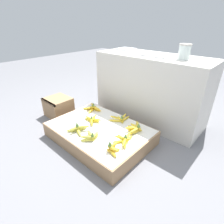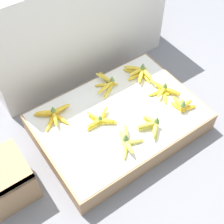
# 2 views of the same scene
# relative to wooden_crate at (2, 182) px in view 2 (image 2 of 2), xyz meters

# --- Properties ---
(ground_plane) EXTENTS (10.00, 10.00, 0.00)m
(ground_plane) POSITION_rel_wooden_crate_xyz_m (0.79, -0.01, -0.12)
(ground_plane) COLOR slate
(display_platform) EXTENTS (1.03, 0.72, 0.15)m
(display_platform) POSITION_rel_wooden_crate_xyz_m (0.79, -0.01, -0.05)
(display_platform) COLOR #997551
(display_platform) RESTS_ON ground_plane
(back_vendor_table) EXTENTS (1.33, 0.52, 0.80)m
(back_vendor_table) POSITION_rel_wooden_crate_xyz_m (0.91, 0.75, 0.27)
(back_vendor_table) COLOR beige
(back_vendor_table) RESTS_ON ground_plane
(wooden_crate) EXTENTS (0.32, 0.29, 0.25)m
(wooden_crate) POSITION_rel_wooden_crate_xyz_m (0.00, 0.00, 0.00)
(wooden_crate) COLOR #997551
(wooden_crate) RESTS_ON ground_plane
(banana_bunch_front_midleft) EXTENTS (0.19, 0.20, 0.11)m
(banana_bunch_front_midleft) POSITION_rel_wooden_crate_xyz_m (0.70, -0.21, 0.06)
(banana_bunch_front_midleft) COLOR gold
(banana_bunch_front_midleft) RESTS_ON display_platform
(banana_bunch_front_midright) EXTENTS (0.14, 0.19, 0.10)m
(banana_bunch_front_midright) POSITION_rel_wooden_crate_xyz_m (0.88, -0.21, 0.06)
(banana_bunch_front_midright) COLOR gold
(banana_bunch_front_midright) RESTS_ON display_platform
(banana_bunch_front_right) EXTENTS (0.13, 0.14, 0.11)m
(banana_bunch_front_right) POSITION_rel_wooden_crate_xyz_m (1.15, -0.20, 0.06)
(banana_bunch_front_right) COLOR gold
(banana_bunch_front_right) RESTS_ON display_platform
(banana_bunch_middle_midleft) EXTENTS (0.21, 0.18, 0.08)m
(banana_bunch_middle_midleft) POSITION_rel_wooden_crate_xyz_m (0.66, 0.01, 0.06)
(banana_bunch_middle_midleft) COLOR yellow
(banana_bunch_middle_midleft) RESTS_ON display_platform
(banana_bunch_middle_right) EXTENTS (0.20, 0.22, 0.09)m
(banana_bunch_middle_right) POSITION_rel_wooden_crate_xyz_m (1.14, -0.03, 0.06)
(banana_bunch_middle_right) COLOR yellow
(banana_bunch_middle_right) RESTS_ON display_platform
(banana_bunch_back_left) EXTENTS (0.23, 0.21, 0.09)m
(banana_bunch_back_left) POSITION_rel_wooden_crate_xyz_m (0.45, 0.21, 0.06)
(banana_bunch_back_left) COLOR gold
(banana_bunch_back_left) RESTS_ON display_platform
(banana_bunch_back_midright) EXTENTS (0.19, 0.23, 0.09)m
(banana_bunch_back_midright) POSITION_rel_wooden_crate_xyz_m (0.87, 0.24, 0.06)
(banana_bunch_back_midright) COLOR gold
(banana_bunch_back_midright) RESTS_ON display_platform
(banana_bunch_back_right) EXTENTS (0.17, 0.24, 0.10)m
(banana_bunch_back_right) POSITION_rel_wooden_crate_xyz_m (1.11, 0.19, 0.06)
(banana_bunch_back_right) COLOR gold
(banana_bunch_back_right) RESTS_ON display_platform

